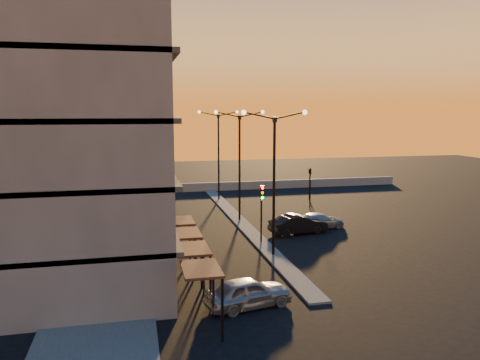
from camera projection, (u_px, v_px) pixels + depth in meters
name	position (u px, v px, depth m)	size (l,w,h in m)	color
ground	(273.00, 256.00, 30.70)	(120.00, 120.00, 0.00)	black
sidewalk_west	(111.00, 248.00, 32.24)	(5.00, 40.00, 0.12)	#52524F
median	(240.00, 221.00, 40.34)	(1.20, 36.00, 0.12)	#52524F
parapet	(226.00, 186.00, 56.14)	(44.00, 0.50, 1.00)	gray
building	(33.00, 66.00, 25.91)	(14.35, 17.08, 25.00)	slate
streetlamp_near	(274.00, 172.00, 29.88)	(4.32, 0.32, 9.51)	black
streetlamp_mid	(240.00, 157.00, 39.53)	(4.32, 0.32, 9.51)	black
streetlamp_far	(219.00, 148.00, 49.17)	(4.32, 0.32, 9.51)	black
traffic_light_main	(262.00, 204.00, 33.05)	(0.28, 0.44, 4.25)	black
signal_east_a	(310.00, 189.00, 45.68)	(0.13, 0.16, 3.60)	black
signal_east_b	(310.00, 171.00, 49.70)	(0.42, 1.99, 3.60)	black
car_hatchback	(248.00, 292.00, 22.65)	(1.73, 4.30, 1.47)	#919498
car_sedan	(298.00, 224.00, 36.20)	(1.59, 4.56, 1.50)	black
car_wagon	(319.00, 221.00, 37.86)	(1.75, 4.31, 1.25)	#A1A2A9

